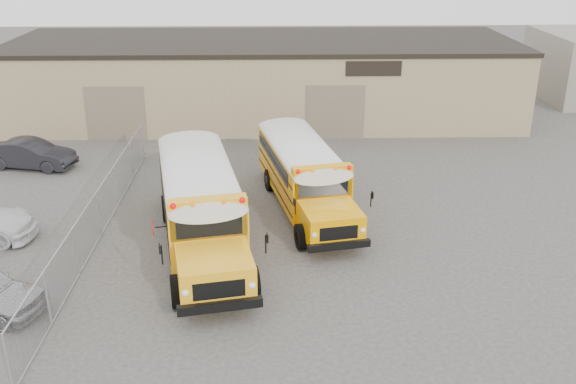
{
  "coord_description": "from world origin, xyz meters",
  "views": [
    {
      "loc": [
        0.6,
        -19.15,
        10.83
      ],
      "look_at": [
        1.13,
        3.29,
        1.6
      ],
      "focal_mm": 40.0,
      "sensor_mm": 36.0,
      "label": 1
    }
  ],
  "objects_px": {
    "school_bus_left": "(187,145)",
    "car_dark": "(31,154)",
    "school_bus_right": "(276,130)",
    "tarp_bundle": "(231,271)"
  },
  "relations": [
    {
      "from": "school_bus_right",
      "to": "tarp_bundle",
      "type": "xyz_separation_m",
      "value": [
        -1.51,
        -12.42,
        -0.93
      ]
    },
    {
      "from": "school_bus_left",
      "to": "school_bus_right",
      "type": "distance_m",
      "value": 4.9
    },
    {
      "from": "tarp_bundle",
      "to": "car_dark",
      "type": "height_order",
      "value": "car_dark"
    },
    {
      "from": "school_bus_left",
      "to": "car_dark",
      "type": "distance_m",
      "value": 8.2
    },
    {
      "from": "school_bus_left",
      "to": "school_bus_right",
      "type": "xyz_separation_m",
      "value": [
        4.04,
        2.76,
        -0.17
      ]
    },
    {
      "from": "car_dark",
      "to": "tarp_bundle",
      "type": "bearing_deg",
      "value": -126.2
    },
    {
      "from": "school_bus_right",
      "to": "car_dark",
      "type": "xyz_separation_m",
      "value": [
        -11.92,
        -0.73,
        -0.89
      ]
    },
    {
      "from": "car_dark",
      "to": "school_bus_right",
      "type": "bearing_deg",
      "value": -74.37
    },
    {
      "from": "school_bus_right",
      "to": "car_dark",
      "type": "height_order",
      "value": "school_bus_right"
    },
    {
      "from": "school_bus_right",
      "to": "car_dark",
      "type": "distance_m",
      "value": 11.98
    }
  ]
}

